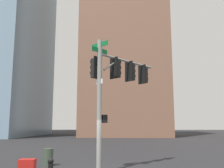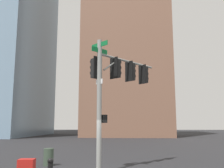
# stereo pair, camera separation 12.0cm
# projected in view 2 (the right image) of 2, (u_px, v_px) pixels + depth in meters

# --- Properties ---
(signal_pole_assembly) EXTENTS (3.81, 3.47, 6.56)m
(signal_pole_assembly) POSITION_uv_depth(u_px,v_px,m) (115.00, 81.00, 13.62)
(signal_pole_assembly) COLOR gray
(signal_pole_assembly) RESTS_ON ground_plane
(fire_hydrant) EXTENTS (0.34, 0.26, 0.87)m
(fire_hydrant) POSITION_uv_depth(u_px,v_px,m) (50.00, 167.00, 10.88)
(fire_hydrant) COLOR black
(fire_hydrant) RESTS_ON ground_plane
(litter_bin) EXTENTS (0.56, 0.56, 0.95)m
(litter_bin) POSITION_uv_depth(u_px,v_px,m) (48.00, 157.00, 14.33)
(litter_bin) COLOR #384738
(litter_bin) RESTS_ON ground_plane
(building_brick_nearside) EXTENTS (18.75, 16.78, 45.44)m
(building_brick_nearside) POSITION_uv_depth(u_px,v_px,m) (126.00, 30.00, 55.87)
(building_brick_nearside) COLOR #845B47
(building_brick_nearside) RESTS_ON ground_plane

